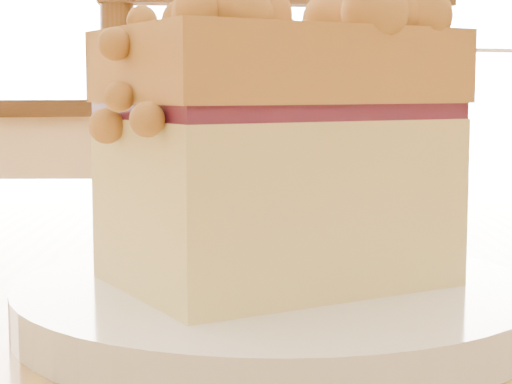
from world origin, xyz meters
TOP-DOWN VIEW (x-y plane):
  - cafe_chair_main at (0.00, 0.93)m, footprint 0.53×0.53m
  - plate at (-0.22, 0.11)m, footprint 0.22×0.22m
  - cake_slice at (-0.22, 0.11)m, footprint 0.15×0.12m

SIDE VIEW (x-z plane):
  - cafe_chair_main at x=0.00m, z-range 0.01..1.03m
  - plate at x=-0.22m, z-range 0.75..0.77m
  - cake_slice at x=-0.22m, z-range 0.76..0.89m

